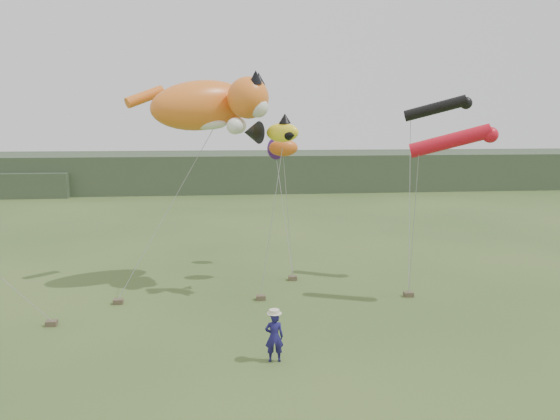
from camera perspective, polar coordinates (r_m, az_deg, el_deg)
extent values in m
plane|color=#385123|center=(19.08, 1.29, -14.17)|extent=(120.00, 120.00, 0.00)
cube|color=#2D3D28|center=(62.65, -4.05, 4.14)|extent=(90.00, 12.00, 4.00)
imported|color=#1A1655|center=(17.79, -0.60, -13.12)|extent=(0.61, 0.41, 1.63)
cube|color=brown|center=(24.21, -16.54, -9.15)|extent=(0.39, 0.31, 0.20)
cube|color=brown|center=(23.73, -2.02, -9.13)|extent=(0.39, 0.31, 0.20)
cube|color=brown|center=(24.79, 13.28, -8.57)|extent=(0.39, 0.31, 0.20)
cube|color=brown|center=(22.58, -22.76, -10.85)|extent=(0.39, 0.31, 0.20)
cube|color=brown|center=(26.54, 1.33, -7.12)|extent=(0.39, 0.31, 0.20)
ellipsoid|color=orange|center=(25.42, -8.13, 10.78)|extent=(5.53, 4.15, 2.66)
sphere|color=orange|center=(24.43, -3.36, 11.63)|extent=(1.83, 1.83, 1.83)
cone|color=black|center=(24.00, -2.57, 13.75)|extent=(0.57, 0.69, 0.69)
cone|color=black|center=(25.02, -2.24, 13.57)|extent=(0.57, 0.66, 0.65)
sphere|color=white|center=(24.14, -2.33, 10.70)|extent=(0.92, 0.92, 0.92)
ellipsoid|color=white|center=(25.10, -7.64, 8.95)|extent=(1.79, 0.89, 0.56)
sphere|color=white|center=(23.78, -4.74, 8.74)|extent=(0.71, 0.71, 0.71)
sphere|color=white|center=(25.21, -4.36, 8.77)|extent=(0.71, 0.71, 0.71)
cylinder|color=orange|center=(26.46, -13.94, 11.42)|extent=(1.89, 1.39, 1.10)
ellipsoid|color=yellow|center=(23.19, 0.25, 8.10)|extent=(1.60, 1.38, 0.83)
cone|color=black|center=(23.40, -2.98, 8.10)|extent=(1.16, 1.21, 0.96)
cone|color=black|center=(23.19, 0.52, 9.55)|extent=(0.53, 0.53, 0.43)
cone|color=black|center=(22.70, 1.21, 7.80)|extent=(0.56, 0.60, 0.43)
cone|color=black|center=(23.76, 0.88, 7.87)|extent=(0.56, 0.60, 0.43)
cylinder|color=black|center=(26.89, 15.92, 10.19)|extent=(2.83, 1.69, 1.24)
sphere|color=black|center=(26.98, 18.87, 10.53)|extent=(0.57, 0.57, 0.57)
cylinder|color=red|center=(23.45, 17.32, 6.90)|extent=(3.27, 1.67, 1.44)
sphere|color=red|center=(23.59, 21.11, 7.34)|extent=(0.64, 0.64, 0.64)
ellipsoid|color=#D85F1B|center=(25.47, 0.36, 6.52)|extent=(1.35, 0.79, 0.79)
ellipsoid|color=#3D1665|center=(28.36, -0.40, 6.44)|extent=(0.94, 0.63, 1.15)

